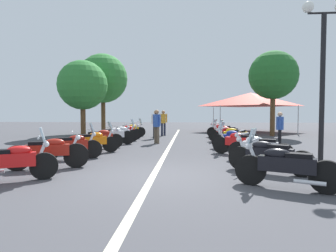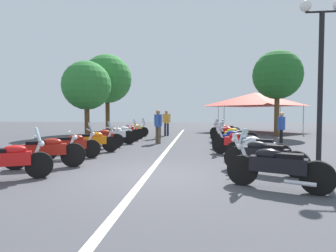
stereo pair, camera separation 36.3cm
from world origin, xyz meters
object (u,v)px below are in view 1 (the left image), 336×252
(roadside_tree_2, at_px, (83,85))
(motorcycle_right_row_4, at_px, (236,139))
(motorcycle_right_row_7, at_px, (227,132))
(bystander_0, at_px, (163,121))
(event_tent, at_px, (251,99))
(motorcycle_left_row_6, at_px, (119,133))
(roadside_tree_0, at_px, (103,79))
(motorcycle_left_row_5, at_px, (112,135))
(street_lamp_twin_globe, at_px, (323,53))
(motorcycle_right_row_0, at_px, (285,166))
(motorcycle_right_row_6, at_px, (228,133))
(bystander_3, at_px, (157,124))
(bystander_1, at_px, (280,127))
(motorcycle_left_row_0, at_px, (12,161))
(motorcycle_right_row_1, at_px, (269,155))
(motorcycle_left_row_4, at_px, (100,138))
(motorcycle_right_row_8, at_px, (222,130))
(motorcycle_right_row_3, at_px, (241,142))
(motorcycle_left_row_3, at_px, (92,141))
(roadside_tree_1, at_px, (273,75))
(bystander_2, at_px, (156,122))
(motorcycle_right_row_5, at_px, (235,136))
(motorcycle_left_row_1, at_px, (48,152))
(motorcycle_right_row_2, at_px, (260,148))
(traffic_cone_0, at_px, (91,137))
(motorcycle_left_row_2, at_px, (72,146))
(motorcycle_left_row_8, at_px, (130,130))

(roadside_tree_2, bearing_deg, motorcycle_right_row_4, -124.77)
(motorcycle_right_row_7, relative_size, bystander_0, 1.08)
(bystander_0, xyz_separation_m, event_tent, (4.69, -6.76, 1.65))
(motorcycle_left_row_6, distance_m, roadside_tree_0, 7.80)
(motorcycle_left_row_5, relative_size, street_lamp_twin_globe, 0.43)
(motorcycle_right_row_0, bearing_deg, motorcycle_right_row_6, -65.86)
(bystander_3, bearing_deg, bystander_1, 120.52)
(motorcycle_left_row_5, xyz_separation_m, motorcycle_right_row_7, (3.12, -5.83, -0.02))
(motorcycle_left_row_0, bearing_deg, motorcycle_right_row_1, -13.72)
(motorcycle_right_row_1, height_order, motorcycle_right_row_4, motorcycle_right_row_1)
(motorcycle_left_row_4, distance_m, motorcycle_right_row_8, 8.31)
(motorcycle_left_row_6, xyz_separation_m, motorcycle_right_row_7, (1.61, -5.85, -0.02))
(motorcycle_right_row_1, relative_size, motorcycle_right_row_3, 0.94)
(motorcycle_left_row_3, relative_size, roadside_tree_1, 0.34)
(event_tent, bearing_deg, roadside_tree_2, 115.46)
(motorcycle_right_row_4, bearing_deg, event_tent, -76.64)
(motorcycle_left_row_5, relative_size, bystander_2, 1.21)
(motorcycle_right_row_6, relative_size, bystander_3, 1.19)
(motorcycle_left_row_0, distance_m, motorcycle_right_row_5, 9.49)
(motorcycle_left_row_1, relative_size, motorcycle_right_row_1, 1.07)
(motorcycle_right_row_7, height_order, roadside_tree_1, roadside_tree_1)
(motorcycle_left_row_0, distance_m, motorcycle_right_row_2, 6.76)
(traffic_cone_0, bearing_deg, motorcycle_right_row_8, -63.55)
(bystander_1, bearing_deg, motorcycle_right_row_7, -45.52)
(motorcycle_left_row_4, height_order, traffic_cone_0, motorcycle_left_row_4)
(motorcycle_left_row_0, xyz_separation_m, motorcycle_left_row_6, (8.77, -0.24, 0.01))
(motorcycle_right_row_0, bearing_deg, motorcycle_right_row_4, -65.40)
(motorcycle_left_row_0, bearing_deg, motorcycle_left_row_6, 61.73)
(motorcycle_left_row_0, height_order, motorcycle_left_row_2, motorcycle_left_row_2)
(motorcycle_left_row_3, distance_m, roadside_tree_1, 13.26)
(motorcycle_left_row_2, xyz_separation_m, motorcycle_right_row_1, (-1.63, -5.82, -0.01))
(motorcycle_left_row_0, distance_m, motorcycle_left_row_4, 5.81)
(motorcycle_left_row_8, height_order, motorcycle_right_row_5, motorcycle_right_row_5)
(motorcycle_left_row_6, relative_size, roadside_tree_0, 0.34)
(motorcycle_right_row_2, height_order, roadside_tree_0, roadside_tree_0)
(motorcycle_right_row_2, distance_m, street_lamp_twin_globe, 3.27)
(bystander_2, bearing_deg, motorcycle_left_row_2, -21.83)
(motorcycle_left_row_8, relative_size, event_tent, 0.31)
(motorcycle_right_row_4, bearing_deg, bystander_1, -123.86)
(motorcycle_left_row_5, distance_m, motorcycle_left_row_8, 4.59)
(motorcycle_left_row_8, height_order, motorcycle_right_row_3, motorcycle_right_row_3)
(bystander_0, distance_m, bystander_1, 8.28)
(motorcycle_left_row_2, bearing_deg, bystander_2, 49.00)
(motorcycle_right_row_8, distance_m, roadside_tree_2, 9.37)
(motorcycle_left_row_3, relative_size, event_tent, 0.31)
(motorcycle_right_row_2, xyz_separation_m, bystander_1, (4.02, -1.88, 0.47))
(motorcycle_left_row_1, bearing_deg, motorcycle_right_row_6, 30.31)
(motorcycle_right_row_5, bearing_deg, event_tent, -86.42)
(motorcycle_left_row_5, height_order, traffic_cone_0, motorcycle_left_row_5)
(motorcycle_right_row_7, bearing_deg, motorcycle_right_row_3, 114.66)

